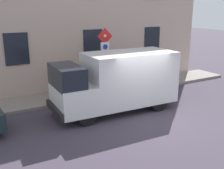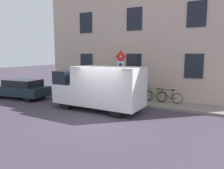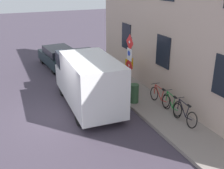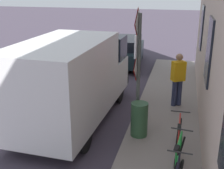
# 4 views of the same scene
# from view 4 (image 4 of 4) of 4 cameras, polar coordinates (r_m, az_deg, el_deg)

# --- Properties ---
(ground_plane) EXTENTS (80.00, 80.00, 0.00)m
(ground_plane) POSITION_cam_4_polar(r_m,az_deg,el_deg) (9.04, -15.48, -7.51)
(ground_plane) COLOR #3F3643
(sidewalk_slab) EXTENTS (1.91, 16.33, 0.14)m
(sidewalk_slab) POSITION_cam_4_polar(r_m,az_deg,el_deg) (7.99, 9.64, -10.18)
(sidewalk_slab) COLOR gray
(sidewalk_slab) RESTS_ON ground_plane
(sign_post_stacked) EXTENTS (0.16, 0.56, 3.14)m
(sign_post_stacked) POSITION_cam_4_polar(r_m,az_deg,el_deg) (7.47, 4.85, 5.32)
(sign_post_stacked) COLOR #474C47
(sign_post_stacked) RESTS_ON sidewalk_slab
(delivery_van) EXTENTS (2.20, 5.40, 2.50)m
(delivery_van) POSITION_cam_4_polar(r_m,az_deg,el_deg) (8.59, -7.49, 1.26)
(delivery_van) COLOR silver
(delivery_van) RESTS_ON ground_plane
(parked_hatchback) EXTENTS (2.10, 4.14, 1.38)m
(parked_hatchback) POSITION_cam_4_polar(r_m,az_deg,el_deg) (14.85, 2.37, 6.61)
(parked_hatchback) COLOR #19272C
(parked_hatchback) RESTS_ON ground_plane
(bicycle_green) EXTENTS (0.47, 1.72, 0.89)m
(bicycle_green) POSITION_cam_4_polar(r_m,az_deg,el_deg) (6.30, 12.38, -14.40)
(bicycle_green) COLOR black
(bicycle_green) RESTS_ON sidewalk_slab
(bicycle_red) EXTENTS (0.46, 1.71, 0.89)m
(bicycle_red) POSITION_cam_4_polar(r_m,az_deg,el_deg) (7.08, 12.65, -10.37)
(bicycle_red) COLOR black
(bicycle_red) RESTS_ON sidewalk_slab
(pedestrian) EXTENTS (0.48, 0.43, 1.72)m
(pedestrian) POSITION_cam_4_polar(r_m,az_deg,el_deg) (9.60, 12.58, 1.23)
(pedestrian) COLOR #262B47
(pedestrian) RESTS_ON sidewalk_slab
(litter_bin) EXTENTS (0.44, 0.44, 0.90)m
(litter_bin) POSITION_cam_4_polar(r_m,az_deg,el_deg) (7.72, 5.28, -6.70)
(litter_bin) COLOR #2D5133
(litter_bin) RESTS_ON sidewalk_slab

